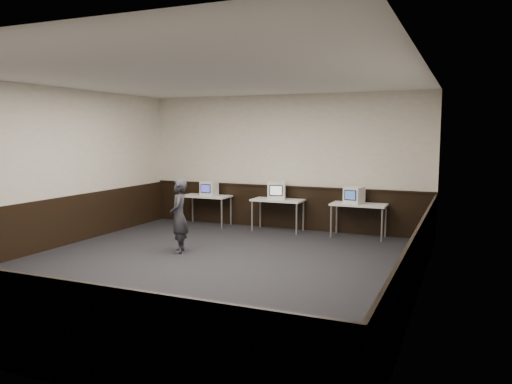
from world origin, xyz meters
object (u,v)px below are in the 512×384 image
desk_right (359,207)px  person (179,216)px  emac_left (209,189)px  desk_left (206,198)px  desk_center (278,202)px  emac_center (277,190)px  emac_right (354,195)px

desk_right → person: size_ratio=0.85×
desk_right → emac_left: (-3.71, -0.03, 0.25)m
desk_left → desk_center: same height
emac_center → person: bearing=-124.8°
emac_left → person: bearing=-74.6°
desk_center → emac_center: bearing=139.2°
emac_right → person: size_ratio=0.33×
emac_center → person: size_ratio=0.37×
desk_left → desk_center: 1.90m
emac_left → person: 2.86m
desk_right → person: bearing=-136.2°
emac_left → emac_right: size_ratio=0.85×
desk_left → desk_right: bearing=0.0°
desk_center → desk_right: size_ratio=1.00×
desk_left → person: (0.92, -2.76, 0.03)m
desk_left → emac_left: 0.27m
emac_right → person: person is taller
emac_left → desk_center: bearing=-0.5°
desk_center → desk_right: bearing=0.0°
desk_left → desk_center: size_ratio=1.00×
emac_left → emac_center: bearing=0.6°
desk_left → emac_center: (1.86, 0.03, 0.28)m
desk_center → emac_left: emac_left is taller
desk_center → emac_right: (1.79, -0.01, 0.26)m
desk_left → emac_right: (3.69, -0.01, 0.26)m
emac_center → emac_right: (1.83, -0.04, -0.02)m
emac_left → emac_right: 3.60m
desk_right → emac_right: emac_right is taller
emac_left → emac_right: (3.60, 0.02, 0.01)m
desk_center → emac_left: size_ratio=3.05×
desk_right → emac_center: 1.96m
desk_center → desk_right: 1.90m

